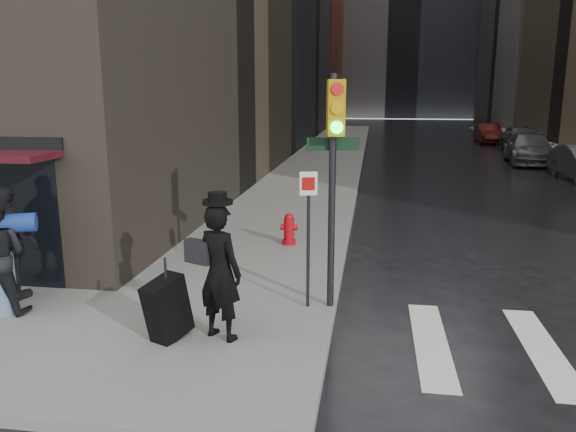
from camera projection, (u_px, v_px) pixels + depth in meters
name	position (u px, v px, depth m)	size (l,w,h in m)	color
ground	(187.00, 357.00, 8.03)	(140.00, 140.00, 0.00)	black
sidewalk_left	(331.00, 152.00, 34.06)	(4.00, 50.00, 0.15)	slate
sidewalk_right	(567.00, 156.00, 32.08)	(3.00, 50.00, 0.15)	slate
bldg_left_far	(247.00, 11.00, 66.92)	(22.00, 20.00, 26.00)	brown
bldg_distant	(403.00, 1.00, 78.90)	(40.00, 12.00, 32.00)	slate
man_overcoat	(209.00, 277.00, 8.10)	(1.50, 0.98, 2.22)	black
man_greycoat	(10.00, 243.00, 9.66)	(1.25, 0.68, 2.02)	black
traffic_light	(331.00, 161.00, 8.92)	(0.94, 0.55, 3.84)	black
fire_hydrant	(289.00, 230.00, 13.30)	(0.41, 0.33, 0.75)	#A60A12
parked_car_3	(529.00, 149.00, 29.28)	(2.16, 5.32, 1.54)	#4F4F54
parked_car_4	(521.00, 139.00, 34.69)	(1.94, 4.83, 1.65)	#4A4A4F
parked_car_5	(488.00, 133.00, 40.40)	(1.50, 4.30, 1.42)	#3A0C0B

